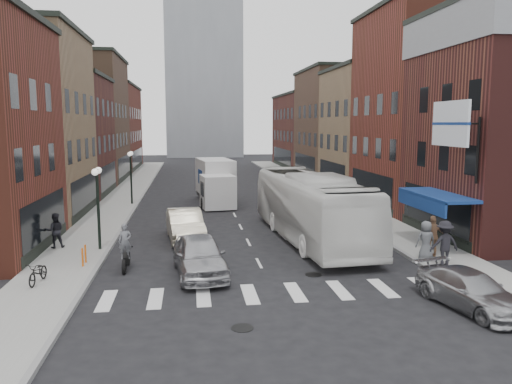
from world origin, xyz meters
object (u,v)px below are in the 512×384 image
(streetlamp_far, at_px, (131,167))
(ped_right_b, at_px, (433,236))
(sedan_left_near, at_px, (199,256))
(bike_rack, at_px, (84,255))
(ped_right_c, at_px, (426,240))
(parked_bicycle, at_px, (38,272))
(sedan_left_far, at_px, (185,225))
(ped_left_solo, at_px, (55,231))
(transit_bus, at_px, (310,207))
(curb_car, at_px, (471,290))
(streetlamp_near, at_px, (98,193))
(box_truck, at_px, (216,182))
(ped_right_a, at_px, (444,243))
(billboard_sign, at_px, (452,125))
(motorcycle_rider, at_px, (125,248))

(streetlamp_far, distance_m, ped_right_b, 23.33)
(sedan_left_near, height_order, ped_right_b, ped_right_b)
(bike_rack, relative_size, ped_right_c, 0.45)
(parked_bicycle, bearing_deg, sedan_left_far, 58.68)
(ped_left_solo, bearing_deg, transit_bus, 169.47)
(ped_left_solo, bearing_deg, ped_right_c, 152.22)
(sedan_left_far, xyz_separation_m, ped_left_solo, (-6.30, -1.45, 0.19))
(curb_car, distance_m, ped_left_solo, 18.76)
(streetlamp_near, distance_m, transit_bus, 10.86)
(ped_right_c, bearing_deg, transit_bus, -51.00)
(streetlamp_near, height_order, sedan_left_far, streetlamp_near)
(streetlamp_far, distance_m, box_truck, 6.53)
(streetlamp_near, xyz_separation_m, ped_right_a, (15.15, -4.90, -1.79))
(bike_rack, distance_m, box_truck, 18.10)
(billboard_sign, relative_size, sedan_left_far, 0.75)
(transit_bus, bearing_deg, sedan_left_far, 168.36)
(motorcycle_rider, bearing_deg, curb_car, -34.30)
(sedan_left_near, distance_m, ped_right_c, 10.08)
(motorcycle_rider, xyz_separation_m, transit_bus, (9.12, 4.34, 0.87))
(bike_rack, relative_size, sedan_left_far, 0.16)
(bike_rack, xyz_separation_m, sedan_left_near, (4.93, -1.69, 0.27))
(box_truck, height_order, sedan_left_far, box_truck)
(parked_bicycle, height_order, ped_right_c, ped_right_c)
(billboard_sign, distance_m, ped_left_solo, 19.31)
(bike_rack, bearing_deg, parked_bicycle, -116.84)
(streetlamp_far, xyz_separation_m, curb_car, (13.71, -23.39, -2.28))
(billboard_sign, distance_m, ped_right_c, 5.26)
(streetlamp_far, bearing_deg, curb_car, -59.61)
(streetlamp_far, xyz_separation_m, bike_rack, (-0.20, -16.70, -2.36))
(transit_bus, distance_m, ped_right_a, 7.49)
(bike_rack, distance_m, parked_bicycle, 2.68)
(sedan_left_near, distance_m, sedan_left_far, 6.42)
(box_truck, bearing_deg, curb_car, -80.48)
(streetlamp_near, relative_size, box_truck, 0.51)
(sedan_left_near, distance_m, ped_left_solo, 8.50)
(ped_right_a, height_order, ped_right_c, ped_right_a)
(motorcycle_rider, distance_m, ped_right_a, 13.63)
(ped_right_a, xyz_separation_m, ped_right_c, (-0.35, 0.98, -0.09))
(curb_car, bearing_deg, ped_right_c, 66.36)
(box_truck, relative_size, sedan_left_far, 1.62)
(billboard_sign, xyz_separation_m, motorcycle_rider, (-14.36, 0.27, -5.20))
(sedan_left_far, height_order, curb_car, sedan_left_far)
(streetlamp_near, height_order, ped_right_c, streetlamp_near)
(sedan_left_near, bearing_deg, ped_right_a, -9.03)
(box_truck, xyz_separation_m, ped_right_b, (8.95, -17.57, -0.58))
(billboard_sign, relative_size, ped_right_a, 1.90)
(curb_car, height_order, ped_right_b, ped_right_b)
(box_truck, bearing_deg, billboard_sign, -69.21)
(ped_left_solo, xyz_separation_m, ped_right_c, (16.99, -4.47, 0.02))
(curb_car, distance_m, ped_right_c, 5.59)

